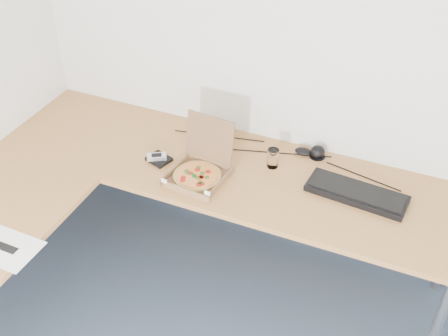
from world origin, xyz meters
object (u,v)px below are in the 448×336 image
at_px(desk, 130,203).
at_px(keyboard, 357,193).
at_px(pizza_box, 199,172).
at_px(drinking_glass, 273,158).
at_px(wallet, 159,159).

distance_m(desk, keyboard, 1.12).
height_order(pizza_box, drinking_glass, pizza_box).
xyz_separation_m(desk, keyboard, (1.02, 0.47, 0.04)).
bearing_deg(desk, pizza_box, 50.32).
bearing_deg(drinking_glass, keyboard, -7.78).
height_order(pizza_box, wallet, pizza_box).
bearing_deg(wallet, keyboard, 25.72).
bearing_deg(wallet, pizza_box, 8.48).
height_order(desk, wallet, wallet).
distance_m(desk, pizza_box, 0.38).
xyz_separation_m(keyboard, wallet, (-1.03, -0.13, -0.01)).
distance_m(desk, wallet, 0.34).
xyz_separation_m(desk, pizza_box, (0.24, 0.29, 0.06)).
distance_m(desk, drinking_glass, 0.77).
relative_size(desk, drinking_glass, 23.53).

